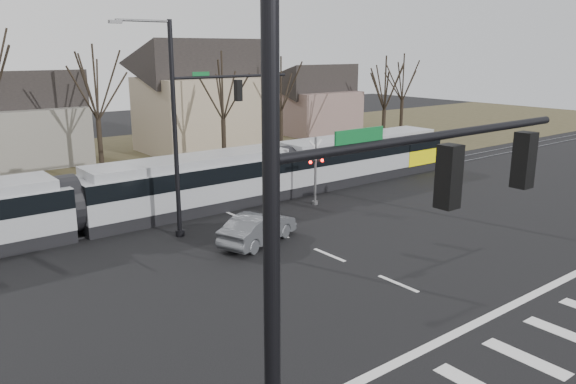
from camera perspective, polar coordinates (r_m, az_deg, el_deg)
ground at (r=21.52m, az=15.21°, el=-10.67°), size 140.00×140.00×0.00m
grass_verge at (r=47.06m, az=-17.55°, el=2.75°), size 140.00×28.00×0.01m
crosswalk at (r=19.70m, az=24.78°, el=-13.97°), size 27.00×2.60×0.01m
stop_line at (r=20.62m, az=19.28°, el=-12.11°), size 28.00×0.35×0.01m
lane_dashes at (r=32.91m, az=-7.53°, el=-1.49°), size 0.18×30.00×0.01m
rail_pair at (r=32.74m, az=-7.36°, el=-1.53°), size 90.00×1.52×0.06m
tram at (r=31.76m, az=-10.04°, el=0.97°), size 40.90×3.04×3.10m
sedan at (r=26.45m, az=-3.04°, el=-3.69°), size 4.43×5.47×1.47m
signal_pole_near_left at (r=8.36m, az=7.28°, el=-8.37°), size 9.28×0.44×10.20m
signal_pole_far at (r=27.63m, az=-8.51°, el=7.50°), size 9.28×0.44×10.20m
rail_crossing_signal at (r=32.74m, az=2.80°, el=1.92°), size 1.08×0.36×4.00m
tree_row at (r=41.65m, az=-12.48°, el=8.61°), size 59.20×7.20×10.00m
house_b at (r=48.87m, az=-25.11°, el=7.19°), size 8.64×7.56×7.65m
house_c at (r=51.04m, az=-8.82°, el=10.03°), size 10.80×8.64×10.10m
house_d at (r=61.41m, az=2.73°, el=9.70°), size 8.64×7.56×7.65m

